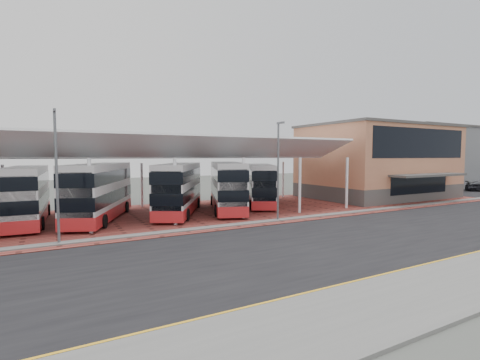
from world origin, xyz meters
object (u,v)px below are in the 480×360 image
at_px(bus_2, 100,192).
at_px(bus_1, 27,195).
at_px(bus_5, 261,185).
at_px(bus_3, 179,189).
at_px(terminal, 378,161).
at_px(bus_4, 227,186).
at_px(carpark_car_a, 480,187).

bearing_deg(bus_2, bus_1, -169.15).
distance_m(bus_1, bus_5, 21.61).
relative_size(bus_1, bus_3, 0.99).
bearing_deg(bus_5, bus_1, -152.07).
relative_size(terminal, bus_3, 1.67).
distance_m(terminal, bus_4, 22.36).
height_order(terminal, bus_3, terminal).
bearing_deg(bus_1, bus_2, -8.96).
height_order(bus_2, carpark_car_a, bus_2).
xyz_separation_m(terminal, bus_2, (-33.77, -0.31, -2.29)).
distance_m(bus_1, bus_3, 12.05).
xyz_separation_m(bus_5, carpark_car_a, (35.92, -3.81, -1.54)).
relative_size(bus_4, carpark_car_a, 3.20).
height_order(terminal, bus_1, terminal).
xyz_separation_m(bus_4, bus_5, (4.83, 1.53, -0.15)).
bearing_deg(carpark_car_a, bus_5, 131.41).
bearing_deg(bus_2, bus_4, 20.75).
distance_m(bus_4, bus_5, 5.07).
relative_size(bus_3, bus_4, 0.96).
distance_m(terminal, carpark_car_a, 19.18).
xyz_separation_m(bus_2, bus_3, (6.73, -0.28, -0.03)).
bearing_deg(bus_1, bus_3, -3.54).
height_order(bus_1, bus_3, bus_3).
bearing_deg(bus_3, bus_2, -153.53).
bearing_deg(bus_1, bus_4, -2.19).
relative_size(bus_2, bus_3, 1.04).
height_order(terminal, bus_2, terminal).
bearing_deg(terminal, bus_4, -178.06).
bearing_deg(bus_1, carpark_car_a, -0.70).
relative_size(bus_3, bus_5, 1.05).
height_order(terminal, carpark_car_a, terminal).
bearing_deg(bus_5, bus_4, -134.40).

